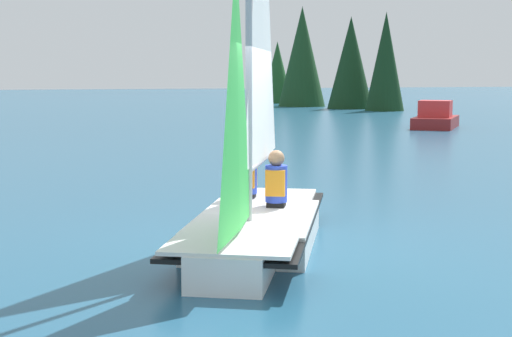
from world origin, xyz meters
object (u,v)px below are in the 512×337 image
at_px(sailor_crew, 247,181).
at_px(sailor_helm, 276,190).
at_px(sailboat_main, 256,188).
at_px(motorboat_distant, 436,118).

bearing_deg(sailor_crew, sailor_helm, 38.30).
xyz_separation_m(sailor_helm, sailor_crew, (-0.82, -0.10, 0.01)).
relative_size(sailboat_main, sailor_crew, 4.59).
distance_m(sailor_helm, motorboat_distant, 22.33).
height_order(sailboat_main, sailor_helm, sailboat_main).
xyz_separation_m(sailboat_main, sailor_crew, (-1.26, 0.38, -0.11)).
bearing_deg(sailboat_main, sailor_helm, 163.86).
bearing_deg(sailor_helm, motorboat_distant, 169.07).
bearing_deg(sailboat_main, sailor_crew, -165.45).
xyz_separation_m(sailor_crew, motorboat_distant, (-15.69, 15.14, -0.22)).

